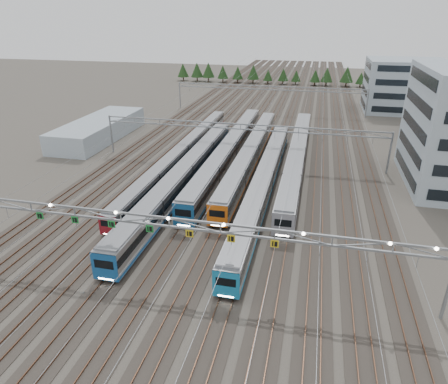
% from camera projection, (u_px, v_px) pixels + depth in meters
% --- Properties ---
extents(ground, '(400.00, 400.00, 0.00)m').
position_uv_depth(ground, '(173.00, 279.00, 45.26)').
color(ground, '#47423A').
rests_on(ground, ground).
extents(track_bed, '(54.00, 260.00, 5.42)m').
position_uv_depth(track_bed, '(274.00, 98.00, 133.46)').
color(track_bed, '#2D2823').
rests_on(track_bed, ground).
extents(train_a, '(2.57, 61.95, 3.35)m').
position_uv_depth(train_a, '(182.00, 153.00, 79.91)').
color(train_a, black).
rests_on(train_a, ground).
extents(train_b, '(3.10, 55.52, 4.05)m').
position_uv_depth(train_b, '(184.00, 176.00, 67.87)').
color(train_b, black).
rests_on(train_b, ground).
extents(train_c, '(3.12, 58.57, 4.07)m').
position_uv_depth(train_c, '(229.00, 150.00, 80.28)').
color(train_c, black).
rests_on(train_c, ground).
extents(train_d, '(2.97, 55.43, 3.87)m').
position_uv_depth(train_d, '(251.00, 153.00, 78.94)').
color(train_d, black).
rests_on(train_d, ground).
extents(train_e, '(2.89, 57.83, 3.77)m').
position_uv_depth(train_e, '(264.00, 180.00, 66.34)').
color(train_e, black).
rests_on(train_e, ground).
extents(train_f, '(3.03, 57.25, 3.95)m').
position_uv_depth(train_f, '(297.00, 156.00, 77.26)').
color(train_f, black).
rests_on(train_f, ground).
extents(gantry_near, '(56.36, 0.61, 8.08)m').
position_uv_depth(gantry_near, '(169.00, 225.00, 42.26)').
color(gantry_near, gray).
rests_on(gantry_near, ground).
extents(gantry_mid, '(56.36, 0.36, 8.00)m').
position_uv_depth(gantry_mid, '(241.00, 131.00, 78.16)').
color(gantry_mid, gray).
rests_on(gantry_mid, ground).
extents(gantry_far, '(56.36, 0.36, 8.00)m').
position_uv_depth(gantry_far, '(269.00, 91.00, 118.13)').
color(gantry_far, gray).
rests_on(gantry_far, ground).
extents(depot_bldg_north, '(22.00, 18.00, 15.13)m').
position_uv_depth(depot_bldg_north, '(404.00, 86.00, 119.76)').
color(depot_bldg_north, '#9FB1BE').
rests_on(depot_bldg_north, ground).
extents(west_shed, '(10.00, 30.00, 4.45)m').
position_uv_depth(west_shed, '(99.00, 129.00, 95.14)').
color(west_shed, '#9FB1BE').
rests_on(west_shed, ground).
extents(treeline, '(87.50, 5.60, 7.02)m').
position_uv_depth(treeline, '(275.00, 74.00, 167.06)').
color(treeline, '#332114').
rests_on(treeline, ground).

